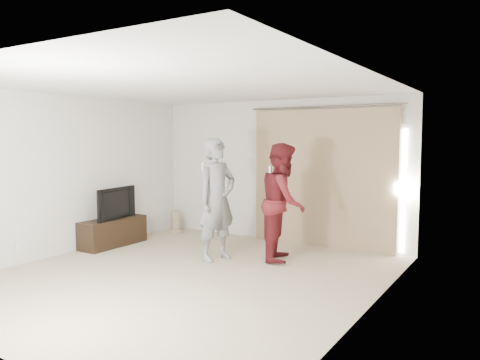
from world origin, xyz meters
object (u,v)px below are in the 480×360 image
object	(u,v)px
tv_console	(113,232)
person_woman	(283,202)
person_man	(217,199)
tv	(112,203)

from	to	relation	value
tv_console	person_woman	world-z (taller)	person_woman
person_woman	person_man	bearing A→B (deg)	-147.64
tv	tv_console	bearing A→B (deg)	-0.00
tv_console	tv	distance (m)	0.52
person_man	person_woman	world-z (taller)	person_man
person_man	person_woman	distance (m)	1.03
tv_console	person_man	world-z (taller)	person_man
tv	person_man	distance (m)	2.13
tv_console	person_woman	bearing A→B (deg)	13.72
tv_console	tv	bearing A→B (deg)	0.00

